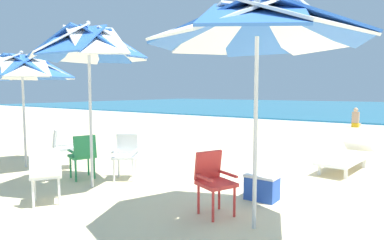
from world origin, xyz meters
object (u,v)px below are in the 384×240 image
at_px(plastic_chair_5, 61,146).
at_px(beachgoer_seated, 356,121).
at_px(beach_umbrella_0, 257,27).
at_px(plastic_chair_0, 213,179).
at_px(plastic_chair_3, 46,172).
at_px(cooler_box, 262,187).
at_px(beach_umbrella_1, 89,46).
at_px(sun_lounger_1, 346,157).
at_px(plastic_chair_2, 126,153).
at_px(plastic_chair_1, 83,154).
at_px(beach_umbrella_2, 22,68).

xyz_separation_m(plastic_chair_5, beachgoer_seated, (3.58, 13.11, -0.20)).
distance_m(beach_umbrella_0, plastic_chair_0, 2.08).
height_order(plastic_chair_3, cooler_box, plastic_chair_3).
bearing_deg(plastic_chair_0, beach_umbrella_0, -10.92).
bearing_deg(cooler_box, beach_umbrella_1, -157.52).
relative_size(sun_lounger_1, cooler_box, 4.39).
height_order(beach_umbrella_0, plastic_chair_2, beach_umbrella_0).
bearing_deg(plastic_chair_1, plastic_chair_5, 166.71).
relative_size(beach_umbrella_1, plastic_chair_5, 3.34).
xyz_separation_m(beach_umbrella_2, sun_lounger_1, (5.87, 3.94, -1.92)).
distance_m(plastic_chair_0, plastic_chair_3, 2.51).
xyz_separation_m(plastic_chair_0, sun_lounger_1, (0.92, 3.94, -0.22)).
bearing_deg(beachgoer_seated, beach_umbrella_2, -108.09).
bearing_deg(plastic_chair_2, sun_lounger_1, 45.00).
xyz_separation_m(plastic_chair_0, plastic_chair_2, (-2.39, 0.62, 0.00)).
xyz_separation_m(beach_umbrella_2, cooler_box, (5.24, 0.97, -2.00)).
relative_size(plastic_chair_5, sun_lounger_1, 0.39).
height_order(beach_umbrella_1, plastic_chair_2, beach_umbrella_1).
relative_size(plastic_chair_0, cooler_box, 1.73).
height_order(plastic_chair_5, beachgoer_seated, beachgoer_seated).
height_order(plastic_chair_1, plastic_chair_2, same).
bearing_deg(plastic_chair_2, plastic_chair_3, -84.85).
distance_m(plastic_chair_3, beach_umbrella_2, 3.40).
distance_m(plastic_chair_0, beachgoer_seated, 13.48).
distance_m(beach_umbrella_2, sun_lounger_1, 7.33).
bearing_deg(beachgoer_seated, plastic_chair_3, -96.58).
bearing_deg(beach_umbrella_0, plastic_chair_2, 166.22).
relative_size(beach_umbrella_2, cooler_box, 5.15).
bearing_deg(plastic_chair_2, plastic_chair_5, -171.36).
height_order(plastic_chair_0, plastic_chair_5, same).
bearing_deg(beach_umbrella_1, cooler_box, 22.48).
bearing_deg(plastic_chair_0, cooler_box, 73.08).
bearing_deg(plastic_chair_1, beach_umbrella_0, -3.51).
height_order(plastic_chair_1, sun_lounger_1, plastic_chair_1).
distance_m(plastic_chair_2, plastic_chair_3, 1.77).
xyz_separation_m(beach_umbrella_0, plastic_chair_5, (-4.81, 0.49, -1.96)).
xyz_separation_m(plastic_chair_1, plastic_chair_5, (-1.11, 0.26, 0.00)).
distance_m(beach_umbrella_1, plastic_chair_3, 2.21).
height_order(plastic_chair_2, beachgoer_seated, beachgoer_seated).
bearing_deg(cooler_box, beach_umbrella_2, -169.53).
distance_m(plastic_chair_0, cooler_box, 1.05).
relative_size(plastic_chair_1, plastic_chair_3, 1.00).
distance_m(beach_umbrella_1, cooler_box, 3.71).
xyz_separation_m(plastic_chair_3, beach_umbrella_2, (-2.72, 1.14, 1.70)).
distance_m(beach_umbrella_1, beach_umbrella_2, 2.55).
bearing_deg(plastic_chair_5, plastic_chair_2, 8.64).
distance_m(beach_umbrella_0, cooler_box, 2.54).
bearing_deg(plastic_chair_3, beach_umbrella_0, 19.14).
xyz_separation_m(beach_umbrella_0, beachgoer_seated, (-1.23, 13.60, -2.17)).
height_order(plastic_chair_2, plastic_chair_5, same).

